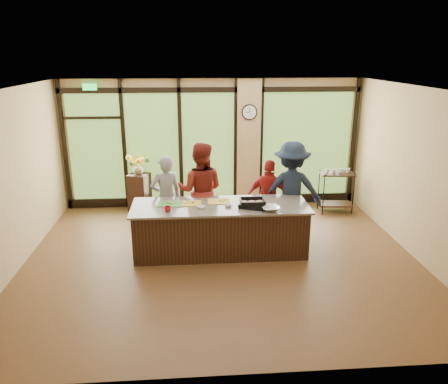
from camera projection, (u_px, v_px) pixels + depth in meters
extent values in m
plane|color=brown|center=(222.00, 258.00, 7.89)|extent=(7.00, 7.00, 0.00)
plane|color=white|center=(221.00, 89.00, 6.98)|extent=(7.00, 7.00, 0.00)
plane|color=tan|center=(212.00, 144.00, 10.28)|extent=(7.00, 0.00, 7.00)
plane|color=tan|center=(10.00, 183.00, 7.18)|extent=(0.00, 6.00, 6.00)
plane|color=tan|center=(419.00, 175.00, 7.69)|extent=(0.00, 6.00, 6.00)
cube|color=tan|center=(248.00, 144.00, 10.29)|extent=(0.55, 0.12, 3.00)
cube|color=black|center=(212.00, 90.00, 9.86)|extent=(6.90, 0.08, 0.12)
cube|color=black|center=(213.00, 200.00, 10.66)|extent=(6.90, 0.08, 0.20)
cube|color=#19D83F|center=(90.00, 87.00, 9.59)|extent=(0.30, 0.04, 0.14)
cube|color=#346021|center=(96.00, 148.00, 10.07)|extent=(1.20, 0.02, 2.50)
cube|color=#346021|center=(153.00, 147.00, 10.17)|extent=(1.20, 0.02, 2.50)
cube|color=#346021|center=(208.00, 146.00, 10.26)|extent=(1.20, 0.02, 2.50)
cube|color=#346021|center=(306.00, 145.00, 10.43)|extent=(2.10, 0.02, 2.50)
cube|color=black|center=(64.00, 147.00, 9.99)|extent=(0.08, 0.08, 3.00)
cube|color=black|center=(124.00, 146.00, 10.09)|extent=(0.08, 0.08, 3.00)
cube|color=black|center=(180.00, 145.00, 10.18)|extent=(0.08, 0.08, 3.00)
cube|color=black|center=(236.00, 144.00, 10.28)|extent=(0.08, 0.08, 3.00)
cube|color=black|center=(261.00, 143.00, 10.32)|extent=(0.08, 0.08, 3.00)
cube|color=black|center=(354.00, 142.00, 10.48)|extent=(0.08, 0.08, 3.00)
cube|color=black|center=(220.00, 230.00, 8.04)|extent=(3.10, 1.00, 0.88)
cube|color=slate|center=(220.00, 206.00, 7.90)|extent=(3.20, 1.10, 0.04)
cylinder|color=black|center=(249.00, 112.00, 9.99)|extent=(0.36, 0.04, 0.36)
cylinder|color=white|center=(250.00, 112.00, 9.98)|extent=(0.31, 0.01, 0.31)
cube|color=black|center=(250.00, 110.00, 9.96)|extent=(0.01, 0.00, 0.11)
cube|color=black|center=(247.00, 112.00, 9.97)|extent=(0.09, 0.00, 0.01)
imported|color=gray|center=(166.00, 197.00, 8.56)|extent=(0.71, 0.58, 1.68)
imported|color=maroon|center=(200.00, 191.00, 8.59)|extent=(1.05, 0.88, 1.92)
imported|color=maroon|center=(269.00, 198.00, 8.72)|extent=(0.99, 0.69, 1.56)
imported|color=#161F32|center=(291.00, 190.00, 8.63)|extent=(1.31, 0.85, 1.93)
cube|color=black|center=(252.00, 205.00, 7.78)|extent=(0.52, 0.47, 0.08)
imported|color=silver|center=(270.00, 209.00, 7.60)|extent=(0.39, 0.39, 0.08)
cube|color=#3B8831|center=(170.00, 204.00, 7.94)|extent=(0.48, 0.38, 0.01)
cube|color=gold|center=(190.00, 203.00, 7.96)|extent=(0.44, 0.33, 0.01)
cube|color=gold|center=(219.00, 201.00, 8.07)|extent=(0.42, 0.32, 0.01)
imported|color=white|center=(201.00, 207.00, 7.72)|extent=(0.15, 0.15, 0.04)
imported|color=white|center=(228.00, 205.00, 7.82)|extent=(0.17, 0.17, 0.04)
imported|color=white|center=(225.00, 199.00, 8.16)|extent=(0.15, 0.15, 0.03)
imported|color=#AB1122|center=(168.00, 209.00, 7.56)|extent=(0.13, 0.13, 0.09)
cube|color=black|center=(140.00, 192.00, 10.20)|extent=(0.56, 0.56, 0.88)
imported|color=olive|center=(138.00, 169.00, 10.03)|extent=(0.31, 0.31, 0.25)
cube|color=black|center=(335.00, 204.00, 10.16)|extent=(0.80, 0.51, 0.03)
cube|color=black|center=(337.00, 174.00, 9.94)|extent=(0.80, 0.51, 0.03)
cylinder|color=black|center=(323.00, 195.00, 9.86)|extent=(0.03, 0.03, 0.97)
cylinder|color=black|center=(353.00, 194.00, 9.91)|extent=(0.03, 0.03, 0.97)
cylinder|color=black|center=(319.00, 190.00, 10.23)|extent=(0.03, 0.03, 0.97)
cylinder|color=black|center=(347.00, 189.00, 10.28)|extent=(0.03, 0.03, 0.97)
imported|color=silver|center=(327.00, 171.00, 9.90)|extent=(0.12, 0.12, 0.10)
imported|color=silver|center=(334.00, 171.00, 9.91)|extent=(0.12, 0.12, 0.10)
imported|color=silver|center=(341.00, 171.00, 9.92)|extent=(0.12, 0.12, 0.10)
imported|color=silver|center=(348.00, 171.00, 9.93)|extent=(0.12, 0.12, 0.10)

